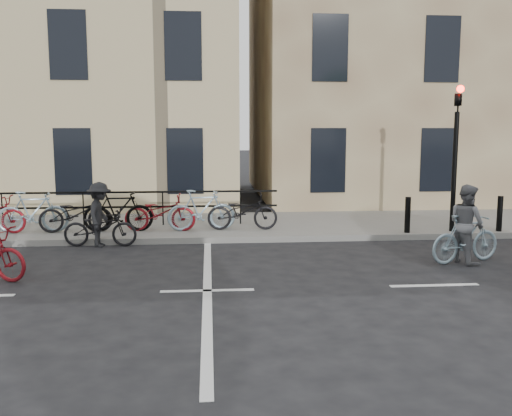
{
  "coord_description": "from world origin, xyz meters",
  "views": [
    {
      "loc": [
        0.05,
        -9.48,
        2.77
      ],
      "look_at": [
        1.02,
        2.27,
        1.1
      ],
      "focal_mm": 40.0,
      "sensor_mm": 36.0,
      "label": 1
    }
  ],
  "objects": [
    {
      "name": "bollard_west",
      "position": [
        7.4,
        4.25,
        0.6
      ],
      "size": [
        0.14,
        0.14,
        0.9
      ],
      "primitive_type": "cylinder",
      "color": "black",
      "rests_on": "sidewalk"
    },
    {
      "name": "cyclist_grey",
      "position": [
        5.31,
        1.64,
        0.66
      ],
      "size": [
        1.74,
        0.94,
        1.62
      ],
      "rotation": [
        0.0,
        0.0,
        1.87
      ],
      "color": "#89A3B3",
      "rests_on": "ground"
    },
    {
      "name": "bollard_east",
      "position": [
        5.0,
        4.25,
        0.6
      ],
      "size": [
        0.14,
        0.14,
        0.9
      ],
      "primitive_type": "cylinder",
      "color": "black",
      "rests_on": "sidewalk"
    },
    {
      "name": "ground",
      "position": [
        0.0,
        0.0,
        0.0
      ],
      "size": [
        120.0,
        120.0,
        0.0
      ],
      "primitive_type": "plane",
      "color": "black",
      "rests_on": "ground"
    },
    {
      "name": "cyclist_dark",
      "position": [
        -2.5,
        3.9,
        0.6
      ],
      "size": [
        1.74,
        1.01,
        1.51
      ],
      "rotation": [
        0.0,
        0.0,
        1.5
      ],
      "color": "black",
      "rests_on": "ground"
    },
    {
      "name": "building_east",
      "position": [
        9.0,
        13.0,
        6.15
      ],
      "size": [
        14.0,
        10.0,
        12.0
      ],
      "primitive_type": "cube",
      "color": "#917657",
      "rests_on": "sidewalk"
    },
    {
      "name": "traffic_light",
      "position": [
        6.2,
        4.34,
        2.45
      ],
      "size": [
        0.18,
        0.3,
        3.9
      ],
      "color": "black",
      "rests_on": "sidewalk"
    },
    {
      "name": "sidewalk",
      "position": [
        -4.0,
        6.0,
        0.07
      ],
      "size": [
        46.0,
        4.0,
        0.15
      ],
      "primitive_type": "cube",
      "color": "slate",
      "rests_on": "ground"
    },
    {
      "name": "parked_bikes",
      "position": [
        -3.3,
        5.04,
        0.64
      ],
      "size": [
        10.4,
        1.23,
        1.05
      ],
      "color": "black",
      "rests_on": "sidewalk"
    }
  ]
}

